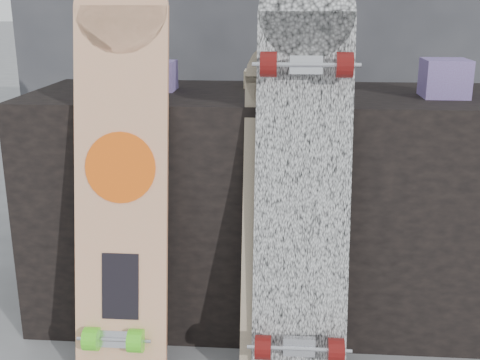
# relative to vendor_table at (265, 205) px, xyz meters

# --- Properties ---
(vendor_table) EXTENTS (1.60, 0.60, 0.80)m
(vendor_table) POSITION_rel_vendor_table_xyz_m (0.00, 0.00, 0.00)
(vendor_table) COLOR black
(vendor_table) RESTS_ON ground
(merch_box_purple) EXTENTS (0.18, 0.12, 0.10)m
(merch_box_purple) POSITION_rel_vendor_table_xyz_m (-0.40, 0.02, 0.45)
(merch_box_purple) COLOR #603873
(merch_box_purple) RESTS_ON vendor_table
(merch_box_small) EXTENTS (0.14, 0.14, 0.12)m
(merch_box_small) POSITION_rel_vendor_table_xyz_m (0.57, -0.05, 0.46)
(merch_box_small) COLOR #603873
(merch_box_small) RESTS_ON vendor_table
(merch_box_flat) EXTENTS (0.22, 0.10, 0.06)m
(merch_box_flat) POSITION_rel_vendor_table_xyz_m (0.03, 0.14, 0.43)
(merch_box_flat) COLOR #D1B78C
(merch_box_flat) RESTS_ON vendor_table
(longboard_geisha) EXTENTS (0.28, 0.27, 1.22)m
(longboard_geisha) POSITION_rel_vendor_table_xyz_m (-0.41, -0.35, 0.25)
(longboard_geisha) COLOR beige
(longboard_geisha) RESTS_ON ground
(longboard_celtic) EXTENTS (0.22, 0.29, 0.99)m
(longboard_celtic) POSITION_rel_vendor_table_xyz_m (0.06, -0.36, 0.13)
(longboard_celtic) COLOR beige
(longboard_celtic) RESTS_ON ground
(longboard_cascadia) EXTENTS (0.27, 0.33, 1.21)m
(longboard_cascadia) POSITION_rel_vendor_table_xyz_m (0.12, -0.39, 0.23)
(longboard_cascadia) COLOR white
(longboard_cascadia) RESTS_ON ground
(skateboard_dark) EXTENTS (0.20, 0.37, 0.89)m
(skateboard_dark) POSITION_rel_vendor_table_xyz_m (-0.43, -0.32, 0.06)
(skateboard_dark) COLOR black
(skateboard_dark) RESTS_ON ground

